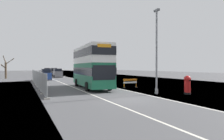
{
  "coord_description": "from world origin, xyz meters",
  "views": [
    {
      "loc": [
        -7.38,
        -14.03,
        2.53
      ],
      "look_at": [
        1.55,
        5.98,
        2.2
      ],
      "focal_mm": 32.35,
      "sensor_mm": 36.0,
      "label": 1
    }
  ],
  "objects_px": {
    "lamppost_foreground": "(157,54)",
    "car_far_side": "(47,72)",
    "roadworks_barrier": "(130,82)",
    "car_receding_far": "(54,72)",
    "car_receding_mid": "(58,73)",
    "red_pillar_postbox": "(187,84)",
    "double_decker_bus": "(91,66)",
    "car_oncoming_near": "(46,75)"
  },
  "relations": [
    {
      "from": "car_far_side",
      "to": "red_pillar_postbox",
      "type": "bearing_deg",
      "value": -82.7
    },
    {
      "from": "car_receding_far",
      "to": "car_receding_mid",
      "type": "bearing_deg",
      "value": -90.7
    },
    {
      "from": "double_decker_bus",
      "to": "car_receding_mid",
      "type": "bearing_deg",
      "value": 89.17
    },
    {
      "from": "red_pillar_postbox",
      "to": "car_oncoming_near",
      "type": "distance_m",
      "value": 28.87
    },
    {
      "from": "lamppost_foreground",
      "to": "roadworks_barrier",
      "type": "height_order",
      "value": "lamppost_foreground"
    },
    {
      "from": "lamppost_foreground",
      "to": "roadworks_barrier",
      "type": "xyz_separation_m",
      "value": [
        0.48,
        5.87,
        -3.04
      ]
    },
    {
      "from": "lamppost_foreground",
      "to": "red_pillar_postbox",
      "type": "xyz_separation_m",
      "value": [
        2.49,
        -1.33,
        -2.77
      ]
    },
    {
      "from": "roadworks_barrier",
      "to": "car_receding_far",
      "type": "height_order",
      "value": "car_receding_far"
    },
    {
      "from": "car_receding_mid",
      "to": "double_decker_bus",
      "type": "bearing_deg",
      "value": -90.83
    },
    {
      "from": "car_receding_mid",
      "to": "car_receding_far",
      "type": "xyz_separation_m",
      "value": [
        0.09,
        7.57,
        0.04
      ]
    },
    {
      "from": "roadworks_barrier",
      "to": "car_far_side",
      "type": "xyz_separation_m",
      "value": [
        -4.76,
        45.66,
        0.35
      ]
    },
    {
      "from": "roadworks_barrier",
      "to": "car_oncoming_near",
      "type": "height_order",
      "value": "car_oncoming_near"
    },
    {
      "from": "double_decker_bus",
      "to": "car_receding_mid",
      "type": "relative_size",
      "value": 2.61
    },
    {
      "from": "car_oncoming_near",
      "to": "car_far_side",
      "type": "relative_size",
      "value": 1.08
    },
    {
      "from": "double_decker_bus",
      "to": "car_far_side",
      "type": "height_order",
      "value": "double_decker_bus"
    },
    {
      "from": "roadworks_barrier",
      "to": "car_receding_far",
      "type": "relative_size",
      "value": 0.4
    },
    {
      "from": "double_decker_bus",
      "to": "car_oncoming_near",
      "type": "height_order",
      "value": "double_decker_bus"
    },
    {
      "from": "roadworks_barrier",
      "to": "car_receding_mid",
      "type": "relative_size",
      "value": 0.47
    },
    {
      "from": "car_receding_mid",
      "to": "car_receding_far",
      "type": "height_order",
      "value": "car_receding_far"
    },
    {
      "from": "double_decker_bus",
      "to": "car_receding_mid",
      "type": "xyz_separation_m",
      "value": [
        0.4,
        27.69,
        -1.61
      ]
    },
    {
      "from": "lamppost_foreground",
      "to": "car_far_side",
      "type": "xyz_separation_m",
      "value": [
        -4.28,
        51.54,
        -2.69
      ]
    },
    {
      "from": "lamppost_foreground",
      "to": "car_far_side",
      "type": "distance_m",
      "value": 51.78
    },
    {
      "from": "double_decker_bus",
      "to": "roadworks_barrier",
      "type": "xyz_separation_m",
      "value": [
        4.38,
        -1.73,
        -1.95
      ]
    },
    {
      "from": "roadworks_barrier",
      "to": "car_far_side",
      "type": "relative_size",
      "value": 0.47
    },
    {
      "from": "red_pillar_postbox",
      "to": "car_far_side",
      "type": "xyz_separation_m",
      "value": [
        -6.77,
        52.86,
        0.08
      ]
    },
    {
      "from": "roadworks_barrier",
      "to": "car_far_side",
      "type": "height_order",
      "value": "car_far_side"
    },
    {
      "from": "lamppost_foreground",
      "to": "red_pillar_postbox",
      "type": "bearing_deg",
      "value": -28.05
    },
    {
      "from": "double_decker_bus",
      "to": "red_pillar_postbox",
      "type": "xyz_separation_m",
      "value": [
        6.39,
        -8.93,
        -1.68
      ]
    },
    {
      "from": "double_decker_bus",
      "to": "roadworks_barrier",
      "type": "distance_m",
      "value": 5.09
    },
    {
      "from": "double_decker_bus",
      "to": "lamppost_foreground",
      "type": "distance_m",
      "value": 8.61
    },
    {
      "from": "car_receding_mid",
      "to": "car_far_side",
      "type": "xyz_separation_m",
      "value": [
        -0.78,
        16.25,
        0.01
      ]
    },
    {
      "from": "roadworks_barrier",
      "to": "car_receding_mid",
      "type": "bearing_deg",
      "value": 97.7
    },
    {
      "from": "red_pillar_postbox",
      "to": "car_far_side",
      "type": "height_order",
      "value": "car_far_side"
    },
    {
      "from": "car_oncoming_near",
      "to": "car_far_side",
      "type": "distance_m",
      "value": 25.85
    },
    {
      "from": "car_oncoming_near",
      "to": "car_receding_mid",
      "type": "distance_m",
      "value": 10.15
    },
    {
      "from": "car_receding_mid",
      "to": "roadworks_barrier",
      "type": "bearing_deg",
      "value": -82.3
    },
    {
      "from": "lamppost_foreground",
      "to": "car_receding_far",
      "type": "bearing_deg",
      "value": 94.54
    },
    {
      "from": "car_receding_mid",
      "to": "car_oncoming_near",
      "type": "bearing_deg",
      "value": -111.57
    },
    {
      "from": "car_oncoming_near",
      "to": "car_receding_mid",
      "type": "bearing_deg",
      "value": 68.43
    },
    {
      "from": "double_decker_bus",
      "to": "car_receding_far",
      "type": "bearing_deg",
      "value": 89.2
    },
    {
      "from": "car_oncoming_near",
      "to": "car_receding_far",
      "type": "xyz_separation_m",
      "value": [
        3.82,
        17.0,
        0.05
      ]
    },
    {
      "from": "roadworks_barrier",
      "to": "red_pillar_postbox",
      "type": "bearing_deg",
      "value": -74.42
    }
  ]
}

